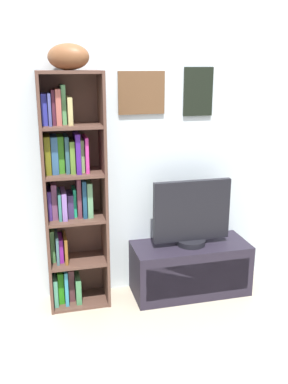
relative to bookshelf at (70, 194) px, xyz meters
name	(u,v)px	position (x,y,z in m)	size (l,w,h in m)	color
ground	(161,383)	(0.39, -0.99, -0.86)	(5.20, 5.20, 0.04)	#ACA28A
back_wall	(120,123)	(0.39, 0.14, 0.46)	(4.80, 0.08, 2.60)	silver
bookshelf	(70,194)	(0.00, 0.00, 0.00)	(0.43, 0.28, 1.67)	brown
football	(68,57)	(0.03, -0.03, 0.92)	(0.28, 0.17, 0.17)	brown
tv_stand	(190,268)	(0.89, -0.09, -0.64)	(0.88, 0.38, 0.40)	#231E2A
television	(192,214)	(0.89, -0.08, -0.20)	(0.59, 0.22, 0.50)	black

